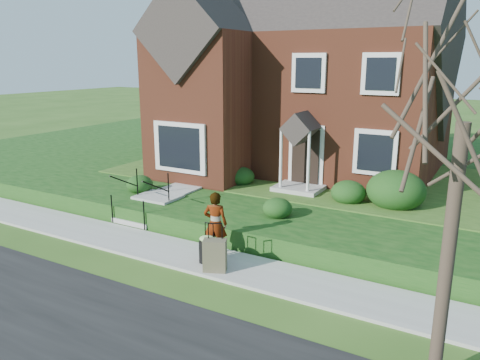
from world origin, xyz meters
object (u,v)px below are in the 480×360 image
Objects in this scene: woman at (215,224)px; suitcase_black at (208,248)px; suitcase_olive at (215,255)px; front_steps at (149,205)px; tree_verge at (467,94)px.

suitcase_black is (0.15, -0.58, -0.44)m from woman.
suitcase_black is 0.89× the size of suitcase_olive.
suitcase_black is at bearing 86.44° from woman.
tree_verge is (9.18, -3.89, 4.09)m from front_steps.
front_steps is 10.78m from tree_verge.
front_steps is at bearing 126.93° from suitcase_olive.
woman is 1.60× the size of suitcase_black.
tree_verge is (5.68, -2.40, 3.64)m from woman.
suitcase_olive is 6.77m from tree_verge.
woman is 0.26× the size of tree_verge.
woman reaches higher than suitcase_olive.
suitcase_black is at bearing -29.60° from front_steps.
woman is 1.42× the size of suitcase_olive.
front_steps is at bearing 152.84° from suitcase_black.
tree_verge is at bearing -22.94° from front_steps.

